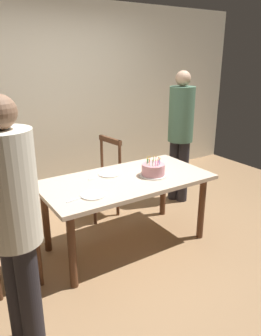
% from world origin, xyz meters
% --- Properties ---
extents(ground, '(6.40, 6.40, 0.00)m').
position_xyz_m(ground, '(0.00, 0.00, 0.00)').
color(ground, '#93704C').
extents(back_wall, '(6.40, 0.10, 2.60)m').
position_xyz_m(back_wall, '(0.00, 1.85, 1.30)').
color(back_wall, beige).
rests_on(back_wall, ground).
extents(dining_table, '(1.67, 0.85, 0.73)m').
position_xyz_m(dining_table, '(0.00, 0.00, 0.64)').
color(dining_table, beige).
rests_on(dining_table, ground).
extents(birthday_cake, '(0.28, 0.28, 0.19)m').
position_xyz_m(birthday_cake, '(0.27, -0.08, 0.79)').
color(birthday_cake, silver).
rests_on(birthday_cake, dining_table).
extents(plate_near_celebrant, '(0.22, 0.22, 0.01)m').
position_xyz_m(plate_near_celebrant, '(-0.46, -0.19, 0.74)').
color(plate_near_celebrant, white).
rests_on(plate_near_celebrant, dining_table).
extents(plate_far_side, '(0.22, 0.22, 0.01)m').
position_xyz_m(plate_far_side, '(-0.08, 0.19, 0.74)').
color(plate_far_side, white).
rests_on(plate_far_side, dining_table).
extents(fork_near_celebrant, '(0.18, 0.05, 0.01)m').
position_xyz_m(fork_near_celebrant, '(-0.62, -0.19, 0.74)').
color(fork_near_celebrant, silver).
rests_on(fork_near_celebrant, dining_table).
extents(fork_far_side, '(0.18, 0.06, 0.01)m').
position_xyz_m(fork_far_side, '(-0.24, 0.18, 0.74)').
color(fork_far_side, silver).
rests_on(fork_far_side, dining_table).
extents(chair_spindle_back, '(0.50, 0.50, 0.95)m').
position_xyz_m(chair_spindle_back, '(0.09, 0.75, 0.46)').
color(chair_spindle_back, beige).
rests_on(chair_spindle_back, ground).
extents(person_celebrant, '(0.32, 0.32, 1.69)m').
position_xyz_m(person_celebrant, '(-1.24, -0.72, 0.97)').
color(person_celebrant, '#262328').
rests_on(person_celebrant, ground).
extents(person_guest, '(0.32, 0.32, 1.71)m').
position_xyz_m(person_guest, '(1.18, 0.56, 0.98)').
color(person_guest, '#262328').
rests_on(person_guest, ground).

